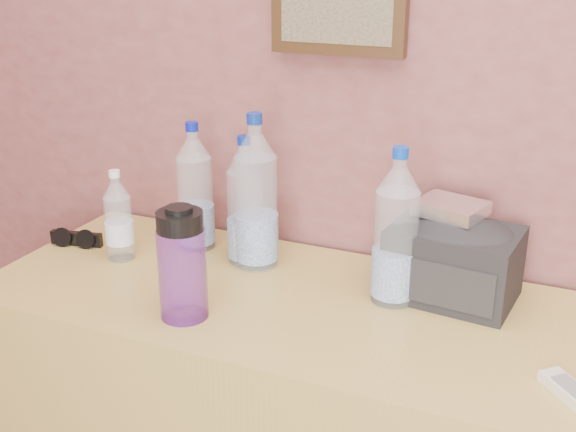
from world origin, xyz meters
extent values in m
cylinder|color=silver|center=(-0.72, 1.84, 0.94)|extent=(0.08, 0.08, 0.26)
cylinder|color=#072197|center=(-0.72, 1.84, 1.10)|extent=(0.03, 0.03, 0.02)
cylinder|color=silver|center=(-0.86, 1.86, 0.95)|extent=(0.08, 0.08, 0.27)
cylinder|color=#0919A3|center=(-0.86, 1.86, 1.11)|extent=(0.03, 0.03, 0.02)
cylinder|color=silver|center=(-0.69, 1.83, 0.97)|extent=(0.10, 0.10, 0.31)
cylinder|color=navy|center=(-0.69, 1.83, 1.15)|extent=(0.03, 0.03, 0.02)
cylinder|color=#C5E5FF|center=(-0.35, 1.78, 0.96)|extent=(0.09, 0.09, 0.28)
cylinder|color=#093FBD|center=(-0.35, 1.78, 1.13)|extent=(0.03, 0.03, 0.02)
cylinder|color=silver|center=(-0.99, 1.73, 0.91)|extent=(0.06, 0.06, 0.18)
cylinder|color=white|center=(-0.99, 1.73, 1.02)|extent=(0.02, 0.02, 0.02)
cylinder|color=#642490|center=(-0.71, 1.55, 0.90)|extent=(0.09, 0.09, 0.18)
cylinder|color=black|center=(-0.71, 1.55, 1.02)|extent=(0.09, 0.09, 0.05)
cube|color=white|center=(0.01, 1.57, 0.82)|extent=(0.12, 0.13, 0.02)
cube|color=silver|center=(-0.27, 1.87, 1.00)|extent=(0.15, 0.14, 0.03)
camera|label=1|loc=(-0.02, 0.48, 1.51)|focal=45.00mm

